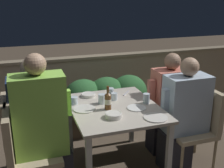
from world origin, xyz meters
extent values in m
plane|color=brown|center=(0.00, 0.00, 0.00)|extent=(16.00, 16.00, 0.00)
cube|color=gray|center=(0.00, 1.72, 0.43)|extent=(9.00, 0.14, 0.85)
cube|color=gray|center=(0.00, 1.72, 0.87)|extent=(9.00, 0.18, 0.04)
cube|color=#BCB2A3|center=(0.00, 0.00, 0.72)|extent=(0.89, 1.05, 0.03)
cube|color=silver|center=(0.40, -0.47, 0.35)|extent=(0.05, 0.05, 0.70)
cube|color=silver|center=(-0.40, 0.47, 0.35)|extent=(0.05, 0.05, 0.70)
cube|color=silver|center=(0.40, 0.47, 0.35)|extent=(0.05, 0.05, 0.70)
cube|color=brown|center=(0.20, 0.93, 0.14)|extent=(1.19, 0.36, 0.28)
ellipsoid|color=#2D6633|center=(-0.12, 0.93, 0.51)|extent=(0.53, 0.47, 0.51)
ellipsoid|color=#2D6633|center=(0.20, 0.93, 0.51)|extent=(0.53, 0.47, 0.51)
ellipsoid|color=#2D6633|center=(0.53, 0.93, 0.51)|extent=(0.53, 0.47, 0.51)
cube|color=tan|center=(-0.83, -0.15, 0.41)|extent=(0.47, 0.47, 0.05)
cube|color=tan|center=(-1.04, -0.15, 0.66)|extent=(0.06, 0.47, 0.45)
cylinder|color=#9E8966|center=(-1.03, 0.05, 0.19)|extent=(0.03, 0.03, 0.38)
cylinder|color=#9E8966|center=(-0.63, 0.05, 0.19)|extent=(0.03, 0.03, 0.38)
cube|color=#8CCC4C|center=(-0.76, -0.15, 0.81)|extent=(0.47, 0.26, 0.75)
cube|color=#8CCC4C|center=(-0.51, -0.15, 0.90)|extent=(0.07, 0.07, 0.24)
sphere|color=tan|center=(-0.76, -0.15, 1.28)|extent=(0.19, 0.19, 0.19)
cube|color=tan|center=(-0.86, 0.16, 0.41)|extent=(0.47, 0.47, 0.05)
cube|color=tan|center=(-1.07, 0.16, 0.66)|extent=(0.06, 0.47, 0.45)
cylinder|color=#9E8966|center=(-0.66, -0.04, 0.19)|extent=(0.03, 0.03, 0.38)
cylinder|color=#9E8966|center=(-1.07, 0.37, 0.19)|extent=(0.03, 0.03, 0.38)
cylinder|color=#9E8966|center=(-0.66, 0.37, 0.19)|extent=(0.03, 0.03, 0.38)
cube|color=#282833|center=(-0.69, 0.16, 0.22)|extent=(0.33, 0.23, 0.43)
cube|color=navy|center=(-0.79, 0.16, 0.75)|extent=(0.47, 0.26, 0.64)
cube|color=navy|center=(-0.54, 0.16, 0.83)|extent=(0.07, 0.07, 0.24)
sphere|color=beige|center=(-0.79, 0.16, 1.17)|extent=(0.19, 0.19, 0.19)
cube|color=tan|center=(0.80, -0.19, 0.41)|extent=(0.47, 0.47, 0.05)
cube|color=tan|center=(1.01, -0.19, 0.66)|extent=(0.06, 0.47, 0.45)
cylinder|color=#9E8966|center=(0.60, -0.40, 0.19)|extent=(0.03, 0.03, 0.38)
cylinder|color=#9E8966|center=(1.01, -0.40, 0.19)|extent=(0.03, 0.03, 0.38)
cylinder|color=#9E8966|center=(0.60, 0.01, 0.19)|extent=(0.03, 0.03, 0.38)
cylinder|color=#9E8966|center=(1.01, 0.01, 0.19)|extent=(0.03, 0.03, 0.38)
cube|color=#282833|center=(0.63, -0.19, 0.22)|extent=(0.32, 0.23, 0.43)
cube|color=silver|center=(0.73, -0.19, 0.74)|extent=(0.46, 0.26, 0.62)
cube|color=silver|center=(0.48, -0.19, 0.82)|extent=(0.07, 0.07, 0.24)
sphere|color=tan|center=(0.73, -0.19, 1.14)|extent=(0.19, 0.19, 0.19)
cube|color=tan|center=(0.83, 0.18, 0.41)|extent=(0.47, 0.47, 0.05)
cube|color=tan|center=(1.03, 0.18, 0.66)|extent=(0.06, 0.47, 0.45)
cylinder|color=#9E8966|center=(0.62, -0.02, 0.19)|extent=(0.03, 0.03, 0.38)
cylinder|color=#9E8966|center=(1.03, -0.02, 0.19)|extent=(0.03, 0.03, 0.38)
cylinder|color=#9E8966|center=(0.62, 0.38, 0.19)|extent=(0.03, 0.03, 0.38)
cylinder|color=#9E8966|center=(1.03, 0.38, 0.19)|extent=(0.03, 0.03, 0.38)
cube|color=#282833|center=(0.66, 0.18, 0.22)|extent=(0.28, 0.23, 0.43)
cube|color=#E07A66|center=(0.76, 0.18, 0.73)|extent=(0.41, 0.26, 0.59)
cube|color=#E07A66|center=(0.51, 0.18, 0.80)|extent=(0.07, 0.07, 0.24)
sphere|color=#99755B|center=(0.76, 0.18, 1.11)|extent=(0.19, 0.19, 0.19)
cylinder|color=brown|center=(-0.08, -0.05, 0.81)|extent=(0.07, 0.07, 0.15)
cylinder|color=beige|center=(-0.08, -0.05, 0.82)|extent=(0.07, 0.07, 0.05)
cone|color=brown|center=(-0.08, -0.05, 0.90)|extent=(0.07, 0.07, 0.03)
cylinder|color=brown|center=(-0.08, -0.05, 0.95)|extent=(0.03, 0.03, 0.06)
cylinder|color=silver|center=(0.28, -0.39, 0.74)|extent=(0.23, 0.23, 0.01)
cylinder|color=white|center=(0.20, -0.12, 0.74)|extent=(0.19, 0.19, 0.01)
cylinder|color=silver|center=(-0.31, 0.03, 0.74)|extent=(0.23, 0.23, 0.01)
cylinder|color=silver|center=(-0.18, 0.37, 0.75)|extent=(0.16, 0.16, 0.03)
torus|color=silver|center=(-0.18, 0.37, 0.76)|extent=(0.16, 0.16, 0.01)
cylinder|color=silver|center=(-0.09, -0.25, 0.76)|extent=(0.16, 0.16, 0.05)
torus|color=silver|center=(-0.09, -0.25, 0.77)|extent=(0.16, 0.16, 0.01)
cylinder|color=silver|center=(0.05, 0.28, 0.78)|extent=(0.08, 0.08, 0.10)
cylinder|color=silver|center=(0.06, 0.17, 0.77)|extent=(0.07, 0.07, 0.08)
cylinder|color=silver|center=(0.35, -0.03, 0.79)|extent=(0.07, 0.07, 0.11)
cylinder|color=silver|center=(-0.38, 0.20, 0.77)|extent=(0.08, 0.08, 0.08)
cylinder|color=silver|center=(-0.10, 0.12, 0.78)|extent=(0.08, 0.08, 0.10)
cube|color=silver|center=(0.26, 0.33, 0.74)|extent=(0.13, 0.14, 0.01)
cylinder|color=#9E5638|center=(1.14, 0.96, 0.10)|extent=(0.22, 0.22, 0.19)
cylinder|color=#47331E|center=(1.14, 0.96, 0.28)|extent=(0.03, 0.03, 0.18)
ellipsoid|color=#2D6633|center=(1.14, 0.96, 0.49)|extent=(0.30, 0.30, 0.27)
camera|label=1|loc=(-0.87, -2.54, 1.86)|focal=45.00mm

